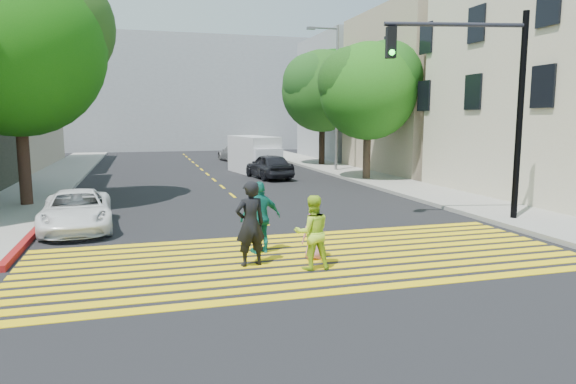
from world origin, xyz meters
name	(u,v)px	position (x,y,z in m)	size (l,w,h in m)	color
ground	(325,273)	(0.00, 0.00, 0.00)	(120.00, 120.00, 0.00)	black
sidewalk_left	(59,176)	(-8.50, 22.00, 0.07)	(3.00, 40.00, 0.15)	gray
sidewalk_right	(378,180)	(8.50, 15.00, 0.07)	(3.00, 60.00, 0.15)	gray
curb_red	(36,231)	(-6.90, 6.00, 0.08)	(0.20, 8.00, 0.16)	maroon
crosswalk	(307,258)	(0.00, 1.28, 0.01)	(13.40, 5.30, 0.01)	yellow
lane_line	(204,172)	(0.00, 22.50, 0.01)	(0.12, 34.40, 0.01)	yellow
building_right_tan	(445,93)	(15.00, 19.00, 5.00)	(10.00, 10.00, 10.00)	tan
building_right_grey	(371,99)	(15.00, 30.00, 5.00)	(10.00, 10.00, 10.00)	gray
backdrop_block	(176,94)	(0.00, 48.00, 6.00)	(30.00, 8.00, 12.00)	gray
tree_left	(18,39)	(-8.01, 11.06, 6.25)	(8.31, 8.24, 9.27)	black
tree_right_near	(369,86)	(7.98, 15.22, 5.08)	(6.64, 6.36, 7.51)	#453524
tree_right_far	(323,87)	(8.60, 24.22, 5.58)	(6.99, 6.79, 8.26)	black
pedestrian_man	(250,224)	(-1.46, 1.04, 0.99)	(0.72, 0.47, 1.98)	black
pedestrian_woman	(312,232)	(-0.17, 0.41, 0.85)	(0.82, 0.64, 1.69)	#B3DE2C
pedestrian_child	(314,236)	(0.13, 1.18, 0.59)	(0.57, 0.37, 1.17)	pink
pedestrian_extra	(260,218)	(-0.98, 2.09, 0.92)	(1.07, 0.45, 1.83)	#126D60
white_sedan	(77,210)	(-5.77, 6.31, 0.60)	(2.00, 4.33, 1.20)	white
dark_car_near	(269,166)	(3.10, 17.82, 0.71)	(1.68, 4.16, 1.42)	black
silver_car	(235,153)	(3.30, 30.02, 0.65)	(1.82, 4.47, 1.30)	#989898
dark_car_parked	(268,155)	(5.37, 27.48, 0.61)	(1.30, 3.72, 1.23)	black
white_van	(255,156)	(2.94, 20.73, 1.08)	(2.55, 5.06, 2.28)	silver
traffic_signal	(484,88)	(6.68, 3.88, 4.34)	(4.50, 1.21, 6.71)	black
street_lamp	(334,89)	(7.82, 20.04, 5.17)	(2.04, 0.26, 9.01)	gray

